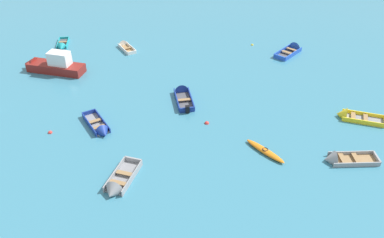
{
  "coord_description": "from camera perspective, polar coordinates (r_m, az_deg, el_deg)",
  "views": [
    {
      "loc": [
        4.93,
        -2.83,
        19.48
      ],
      "look_at": [
        0.0,
        25.05,
        0.15
      ],
      "focal_mm": 38.5,
      "sensor_mm": 36.0,
      "label": 1
    }
  ],
  "objects": [
    {
      "name": "rowboat_blue_near_camera",
      "position": [
        47.43,
        13.78,
        9.34
      ],
      "size": [
        3.25,
        4.13,
        1.33
      ],
      "color": "#4C4C51",
      "rests_on": "ground_plane"
    },
    {
      "name": "mooring_buoy_trailing",
      "position": [
        48.15,
        8.34,
        10.09
      ],
      "size": [
        0.29,
        0.29,
        0.29
      ],
      "primitive_type": "sphere",
      "color": "yellow",
      "rests_on": "ground_plane"
    },
    {
      "name": "rowboat_deep_blue_outer_left",
      "position": [
        37.57,
        -1.34,
        3.45
      ],
      "size": [
        2.58,
        4.28,
        1.25
      ],
      "color": "#4C4C51",
      "rests_on": "ground_plane"
    },
    {
      "name": "mooring_buoy_midfield",
      "position": [
        34.04,
        2.06,
        -0.61
      ],
      "size": [
        0.38,
        0.38,
        0.38
      ],
      "primitive_type": "sphere",
      "color": "red",
      "rests_on": "ground_plane"
    },
    {
      "name": "rowboat_white_back_row_right",
      "position": [
        47.69,
        -9.38,
        9.97
      ],
      "size": [
        2.82,
        3.06,
        0.95
      ],
      "color": "#99754C",
      "rests_on": "ground_plane"
    },
    {
      "name": "kayak_orange_far_left",
      "position": [
        31.32,
        10.09,
        -4.38
      ],
      "size": [
        3.19,
        2.78,
        0.35
      ],
      "color": "orange",
      "rests_on": "ground_plane"
    },
    {
      "name": "rowboat_turquoise_back_row_left",
      "position": [
        49.31,
        -17.56,
        9.62
      ],
      "size": [
        1.95,
        3.3,
        1.01
      ],
      "color": "#4C4C51",
      "rests_on": "ground_plane"
    },
    {
      "name": "rowboat_grey_foreground_center",
      "position": [
        28.44,
        -10.32,
        -9.05
      ],
      "size": [
        1.83,
        4.05,
        1.27
      ],
      "color": "gray",
      "rests_on": "ground_plane"
    },
    {
      "name": "rowboat_yellow_distant_center",
      "position": [
        37.04,
        21.04,
        0.37
      ],
      "size": [
        4.03,
        1.82,
        1.25
      ],
      "color": "gray",
      "rests_on": "ground_plane"
    },
    {
      "name": "motor_launch_maroon_cluster_outer",
      "position": [
        43.92,
        -18.78,
        7.12
      ],
      "size": [
        6.55,
        2.18,
        2.45
      ],
      "color": "maroon",
      "rests_on": "ground_plane"
    },
    {
      "name": "rowboat_grey_near_right",
      "position": [
        31.92,
        19.66,
        -5.29
      ],
      "size": [
        4.11,
        2.11,
        1.25
      ],
      "color": "#99754C",
      "rests_on": "ground_plane"
    },
    {
      "name": "mooring_buoy_far_field",
      "position": [
        34.85,
        -19.04,
        -1.82
      ],
      "size": [
        0.35,
        0.35,
        0.35
      ],
      "primitive_type": "sphere",
      "color": "red",
      "rests_on": "ground_plane"
    },
    {
      "name": "rowboat_deep_blue_back_row_center",
      "position": [
        33.88,
        -12.6,
        -1.32
      ],
      "size": [
        3.4,
        3.66,
        1.1
      ],
      "color": "gray",
      "rests_on": "ground_plane"
    }
  ]
}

